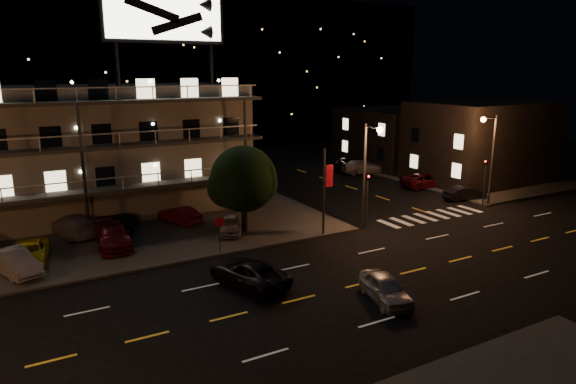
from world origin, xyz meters
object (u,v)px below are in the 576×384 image
lot_car_4 (230,224)px  road_car_west (249,273)px  tree (243,181)px  road_car_east (385,288)px  lot_car_2 (30,252)px  lot_car_7 (73,225)px  side_car_0 (465,193)px

lot_car_4 → road_car_west: (-2.64, -8.86, -0.07)m
tree → road_car_east: (1.68, -14.13, -3.24)m
lot_car_2 → lot_car_4: size_ratio=1.16×
lot_car_4 → road_car_east: lot_car_4 is taller
tree → lot_car_2: (-14.24, 0.75, -3.17)m
lot_car_4 → road_car_west: 9.25m
tree → lot_car_7: (-11.20, 5.14, -3.02)m
lot_car_7 → side_car_0: lot_car_7 is taller
lot_car_2 → road_car_east: size_ratio=1.09×
lot_car_4 → lot_car_7: (-10.12, 5.08, 0.12)m
side_car_0 → road_car_east: 24.08m
tree → lot_car_2: bearing=177.0°
lot_car_7 → lot_car_4: bearing=137.6°
lot_car_2 → road_car_west: road_car_west is taller
tree → road_car_east: 14.59m
lot_car_2 → road_car_east: road_car_east is taller
tree → lot_car_4: bearing=176.9°
lot_car_2 → lot_car_7: lot_car_7 is taller
side_car_0 → road_car_east: (-20.26, -13.02, 0.05)m
tree → side_car_0: 22.22m
lot_car_7 → side_car_0: size_ratio=1.35×
lot_car_4 → lot_car_7: size_ratio=0.72×
lot_car_7 → road_car_east: 23.17m
lot_car_7 → road_car_west: 15.82m
tree → lot_car_7: size_ratio=1.21×
lot_car_2 → lot_car_7: (3.04, 4.39, 0.15)m
lot_car_2 → road_car_west: (10.52, -9.55, -0.04)m
lot_car_4 → side_car_0: (23.02, -1.16, -0.16)m
road_car_east → road_car_west: road_car_west is taller
lot_car_4 → lot_car_2: bearing=-160.8°
side_car_0 → road_car_west: 26.79m
tree → road_car_east: tree is taller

